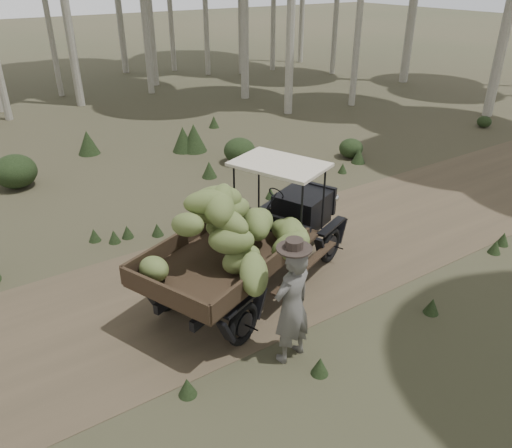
# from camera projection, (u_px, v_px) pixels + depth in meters

# --- Properties ---
(ground) EXTENTS (120.00, 120.00, 0.00)m
(ground) POSITION_uv_depth(u_px,v_px,m) (265.00, 267.00, 10.12)
(ground) COLOR #473D2B
(ground) RESTS_ON ground
(dirt_track) EXTENTS (70.00, 4.00, 0.01)m
(dirt_track) POSITION_uv_depth(u_px,v_px,m) (265.00, 266.00, 10.12)
(dirt_track) COLOR brown
(dirt_track) RESTS_ON ground
(banana_truck) EXTENTS (5.02, 3.39, 2.46)m
(banana_truck) POSITION_uv_depth(u_px,v_px,m) (248.00, 229.00, 8.63)
(banana_truck) COLOR black
(banana_truck) RESTS_ON ground
(farmer) EXTENTS (0.77, 0.59, 2.09)m
(farmer) POSITION_uv_depth(u_px,v_px,m) (292.00, 305.00, 7.35)
(farmer) COLOR #595752
(farmer) RESTS_ON ground
(undergrowth) EXTENTS (24.11, 18.35, 1.27)m
(undergrowth) POSITION_uv_depth(u_px,v_px,m) (200.00, 293.00, 8.44)
(undergrowth) COLOR #233319
(undergrowth) RESTS_ON ground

